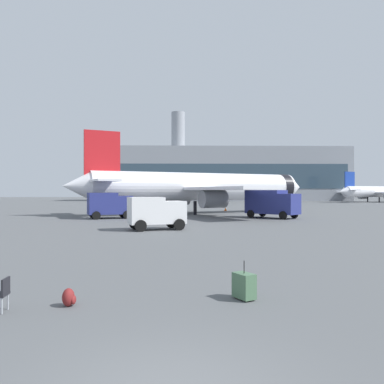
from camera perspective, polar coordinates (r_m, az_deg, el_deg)
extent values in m
cylinder|color=white|center=(53.15, 1.28, 0.80)|extent=(28.97, 15.61, 3.80)
cone|color=white|center=(62.12, 14.76, 0.69)|extent=(3.66, 4.27, 3.61)
cone|color=white|center=(48.07, -16.71, 0.86)|extent=(4.31, 4.42, 3.42)
cylinder|color=black|center=(60.72, 13.18, 0.71)|extent=(2.85, 4.11, 3.88)
cube|color=white|center=(60.02, -3.00, 0.43)|extent=(10.86, 16.57, 0.36)
cube|color=white|center=(45.63, 4.65, 0.53)|extent=(10.86, 16.57, 0.36)
cylinder|color=gray|center=(57.73, -2.06, -0.85)|extent=(3.82, 3.31, 2.20)
cylinder|color=gray|center=(47.82, 3.15, -1.05)|extent=(3.82, 3.31, 2.20)
cube|color=red|center=(48.81, -13.10, 5.08)|extent=(4.17, 2.11, 6.40)
cube|color=white|center=(51.68, -14.39, 1.48)|extent=(4.80, 6.54, 0.24)
cube|color=white|center=(45.41, -12.86, 1.67)|extent=(4.80, 6.54, 0.24)
cylinder|color=black|center=(59.54, 11.67, -1.98)|extent=(0.36, 0.36, 1.80)
cylinder|color=black|center=(54.52, -1.74, -2.16)|extent=(0.44, 0.44, 1.80)
cylinder|color=black|center=(50.16, 0.46, -2.36)|extent=(0.44, 0.44, 1.80)
cylinder|color=white|center=(121.74, 25.67, 0.05)|extent=(23.16, 12.40, 3.04)
cone|color=white|center=(111.78, 21.37, 0.05)|extent=(3.44, 3.53, 2.73)
cube|color=white|center=(125.28, 23.17, -0.06)|extent=(8.64, 13.24, 0.29)
cylinder|color=gray|center=(123.97, 23.86, -0.54)|extent=(3.05, 2.64, 1.76)
cube|color=#193899|center=(113.62, 22.23, 1.50)|extent=(3.33, 1.67, 5.11)
cube|color=white|center=(115.05, 21.16, 0.29)|extent=(3.83, 5.22, 0.19)
cube|color=white|center=(111.57, 23.06, 0.29)|extent=(3.83, 5.22, 0.19)
cylinder|color=black|center=(121.76, 24.49, -1.00)|extent=(0.35, 0.35, 1.44)
cylinder|color=black|center=(119.31, 25.90, -1.03)|extent=(0.35, 0.35, 1.44)
cube|color=navy|center=(44.64, -10.02, -1.88)|extent=(2.35, 2.65, 2.04)
cube|color=#1E232D|center=(44.78, -9.13, -1.26)|extent=(0.77, 1.88, 0.84)
cube|color=navy|center=(44.20, -13.07, -1.67)|extent=(3.70, 3.16, 2.40)
cylinder|color=black|center=(45.84, -10.18, -3.16)|extent=(0.92, 0.52, 0.90)
cylinder|color=black|center=(43.59, -9.55, -3.33)|extent=(0.92, 0.52, 0.90)
cylinder|color=black|center=(45.27, -14.35, -3.21)|extent=(0.92, 0.52, 0.90)
cylinder|color=black|center=(42.99, -13.93, -3.38)|extent=(0.92, 0.52, 0.90)
cube|color=navy|center=(44.03, 14.15, -1.74)|extent=(2.88, 2.89, 2.29)
cube|color=#1E232D|center=(43.67, 14.97, -1.05)|extent=(1.57, 1.60, 0.95)
cube|color=navy|center=(45.55, 10.85, -1.43)|extent=(4.76, 4.74, 2.70)
cylinder|color=black|center=(45.21, 14.85, -3.21)|extent=(0.80, 0.79, 0.90)
cylinder|color=black|center=(43.02, 13.28, -3.38)|extent=(0.80, 0.79, 0.90)
cylinder|color=black|center=(47.33, 10.36, -3.06)|extent=(0.80, 0.79, 0.90)
cylinder|color=black|center=(45.25, 8.65, -3.20)|extent=(0.80, 0.79, 0.90)
cube|color=white|center=(31.23, -2.87, -2.97)|extent=(2.31, 2.46, 1.78)
cube|color=#1E232D|center=(31.44, -1.57, -2.18)|extent=(0.66, 1.73, 0.74)
cube|color=white|center=(30.64, -6.81, -2.74)|extent=(3.14, 2.75, 2.10)
cylinder|color=black|center=(32.36, -3.06, -4.53)|extent=(0.92, 0.50, 0.90)
cylinder|color=black|center=(30.37, -1.88, -4.83)|extent=(0.92, 0.50, 0.90)
cylinder|color=black|center=(31.59, -8.42, -4.64)|extent=(0.92, 0.50, 0.90)
cylinder|color=black|center=(29.54, -7.58, -4.97)|extent=(0.92, 0.50, 0.90)
cube|color=#F2590C|center=(60.38, 4.96, -2.78)|extent=(0.44, 0.44, 0.04)
cone|color=#F2590C|center=(60.37, 4.96, -2.41)|extent=(0.36, 0.36, 0.74)
cylinder|color=white|center=(60.36, 4.96, -2.37)|extent=(0.23, 0.23, 0.10)
cube|color=#F2590C|center=(46.82, -13.70, -3.62)|extent=(0.44, 0.44, 0.04)
cone|color=#F2590C|center=(46.80, -13.70, -3.20)|extent=(0.36, 0.36, 0.65)
cylinder|color=white|center=(46.80, -13.70, -3.16)|extent=(0.23, 0.23, 0.10)
cube|color=#F2590C|center=(58.96, 12.57, -2.85)|extent=(0.44, 0.44, 0.04)
cone|color=#F2590C|center=(58.94, 12.57, -2.46)|extent=(0.36, 0.36, 0.76)
cylinder|color=white|center=(58.94, 12.57, -2.43)|extent=(0.23, 0.23, 0.10)
cube|color=#476B4C|center=(11.36, 7.69, -13.52)|extent=(0.66, 0.75, 0.70)
cylinder|color=black|center=(11.25, 7.69, -10.90)|extent=(0.02, 0.02, 0.36)
cylinder|color=black|center=(11.62, 6.97, -14.99)|extent=(0.08, 0.07, 0.08)
cylinder|color=black|center=(11.28, 8.43, -15.46)|extent=(0.08, 0.07, 0.08)
ellipsoid|color=maroon|center=(11.16, -17.78, -14.57)|extent=(0.32, 0.40, 0.48)
ellipsoid|color=maroon|center=(11.14, -17.06, -14.98)|extent=(0.12, 0.28, 0.24)
cube|color=black|center=(11.16, -25.79, -12.36)|extent=(0.08, 0.48, 0.40)
cylinder|color=#999EA5|center=(11.10, -26.24, -14.77)|extent=(0.04, 0.04, 0.44)
cylinder|color=#999EA5|center=(11.44, -25.52, -14.31)|extent=(0.04, 0.04, 0.44)
cube|color=gray|center=(128.29, 4.91, 2.57)|extent=(78.52, 17.35, 17.13)
cube|color=#334756|center=(119.60, 5.37, 2.34)|extent=(74.60, 0.10, 7.71)
cylinder|color=gray|center=(128.97, -2.06, 9.06)|extent=(4.40, 4.40, 12.00)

